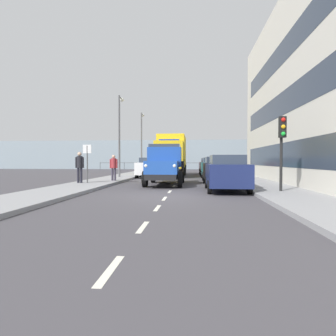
% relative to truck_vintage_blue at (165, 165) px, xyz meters
% --- Properties ---
extents(ground_plane, '(80.00, 80.00, 0.00)m').
position_rel_truck_vintage_blue_xyz_m(ground_plane, '(-0.58, -6.88, -1.18)').
color(ground_plane, '#423F44').
extents(sidewalk_left, '(2.66, 43.95, 0.15)m').
position_rel_truck_vintage_blue_xyz_m(sidewalk_left, '(-5.54, -6.88, -1.10)').
color(sidewalk_left, gray).
rests_on(sidewalk_left, ground_plane).
extents(sidewalk_right, '(2.66, 43.95, 0.15)m').
position_rel_truck_vintage_blue_xyz_m(sidewalk_right, '(4.38, -6.88, -1.10)').
color(sidewalk_right, gray).
rests_on(sidewalk_right, ground_plane).
extents(road_centreline_markings, '(0.12, 39.27, 0.01)m').
position_rel_truck_vintage_blue_xyz_m(road_centreline_markings, '(-0.58, -6.09, -1.17)').
color(road_centreline_markings, silver).
rests_on(road_centreline_markings, ground_plane).
extents(sea_horizon, '(80.00, 0.80, 5.00)m').
position_rel_truck_vintage_blue_xyz_m(sea_horizon, '(-0.58, -31.86, 1.32)').
color(sea_horizon, '#84939E').
rests_on(sea_horizon, ground_plane).
extents(seawall_railing, '(28.08, 0.08, 1.20)m').
position_rel_truck_vintage_blue_xyz_m(seawall_railing, '(-0.58, -28.26, -0.26)').
color(seawall_railing, '#4C5156').
rests_on(seawall_railing, ground_plane).
extents(truck_vintage_blue, '(2.17, 5.64, 2.43)m').
position_rel_truck_vintage_blue_xyz_m(truck_vintage_blue, '(0.00, 0.00, 0.00)').
color(truck_vintage_blue, black).
rests_on(truck_vintage_blue, ground_plane).
extents(lorry_cargo_yellow, '(2.58, 8.20, 3.87)m').
position_rel_truck_vintage_blue_xyz_m(lorry_cargo_yellow, '(0.37, -10.26, 0.90)').
color(lorry_cargo_yellow, gold).
rests_on(lorry_cargo_yellow, ground_plane).
extents(car_navy_kerbside_near, '(1.90, 4.17, 1.72)m').
position_rel_truck_vintage_blue_xyz_m(car_navy_kerbside_near, '(-3.26, 2.96, -0.28)').
color(car_navy_kerbside_near, navy).
rests_on(car_navy_kerbside_near, ground_plane).
extents(car_black_kerbside_1, '(1.84, 3.81, 1.72)m').
position_rel_truck_vintage_blue_xyz_m(car_black_kerbside_1, '(-3.26, -2.97, -0.28)').
color(car_black_kerbside_1, black).
rests_on(car_black_kerbside_1, ground_plane).
extents(car_teal_kerbside_2, '(1.85, 4.08, 1.72)m').
position_rel_truck_vintage_blue_xyz_m(car_teal_kerbside_2, '(-3.26, -8.49, -0.28)').
color(car_teal_kerbside_2, '#1E6670').
rests_on(car_teal_kerbside_2, ground_plane).
extents(car_maroon_kerbside_3, '(1.86, 4.08, 1.72)m').
position_rel_truck_vintage_blue_xyz_m(car_maroon_kerbside_3, '(-3.26, -13.63, -0.28)').
color(car_maroon_kerbside_3, maroon).
rests_on(car_maroon_kerbside_3, ground_plane).
extents(car_white_oppositeside_0, '(1.90, 4.08, 1.72)m').
position_rel_truck_vintage_blue_xyz_m(car_white_oppositeside_0, '(2.10, -7.59, -0.28)').
color(car_white_oppositeside_0, white).
rests_on(car_white_oppositeside_0, ground_plane).
extents(car_grey_oppositeside_1, '(1.98, 4.21, 1.72)m').
position_rel_truck_vintage_blue_xyz_m(car_grey_oppositeside_1, '(2.10, -13.51, -0.28)').
color(car_grey_oppositeside_1, slate).
rests_on(car_grey_oppositeside_1, ground_plane).
extents(pedestrian_with_bag, '(0.53, 0.34, 1.83)m').
position_rel_truck_vintage_blue_xyz_m(pedestrian_with_bag, '(5.02, 0.50, 0.05)').
color(pedestrian_with_bag, black).
rests_on(pedestrian_with_bag, sidewalk_right).
extents(pedestrian_in_dark_coat, '(0.53, 0.34, 1.70)m').
position_rel_truck_vintage_blue_xyz_m(pedestrian_in_dark_coat, '(3.55, -1.59, -0.03)').
color(pedestrian_in_dark_coat, '#383342').
rests_on(pedestrian_in_dark_coat, sidewalk_right).
extents(traffic_light_near, '(0.28, 0.41, 3.20)m').
position_rel_truck_vintage_blue_xyz_m(traffic_light_near, '(-5.48, 4.18, 1.29)').
color(traffic_light_near, black).
rests_on(traffic_light_near, sidewalk_left).
extents(lamp_post_promenade, '(0.32, 1.14, 6.56)m').
position_rel_truck_vintage_blue_xyz_m(lamp_post_promenade, '(4.26, -5.85, 2.87)').
color(lamp_post_promenade, '#59595B').
rests_on(lamp_post_promenade, sidewalk_right).
extents(lamp_post_far, '(0.32, 1.14, 6.81)m').
position_rel_truck_vintage_blue_xyz_m(lamp_post_far, '(4.24, -15.58, 3.00)').
color(lamp_post_far, '#59595B').
rests_on(lamp_post_far, sidewalk_right).
extents(street_sign, '(0.50, 0.07, 2.25)m').
position_rel_truck_vintage_blue_xyz_m(street_sign, '(4.53, 0.57, 0.50)').
color(street_sign, '#4C4C4C').
rests_on(street_sign, sidewalk_right).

